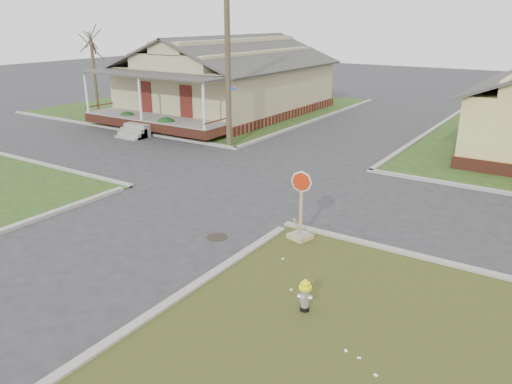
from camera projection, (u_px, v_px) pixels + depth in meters
The scene contains 11 objects.
ground at pixel (174, 217), 16.71m from camera, with size 120.00×120.00×0.00m, color #2C2C2E.
verge_far_left at pixel (206, 106), 37.64m from camera, with size 19.00×19.00×0.05m, color #253F16.
curbs at pixel (256, 179), 20.66m from camera, with size 80.00×40.00×0.12m, color #9B968C, non-canonical shape.
manhole at pixel (217, 237), 15.17m from camera, with size 0.64×0.64×0.01m, color black.
corner_house at pixel (227, 80), 34.31m from camera, with size 10.10×15.50×5.30m.
utility_pole at pixel (228, 54), 24.38m from camera, with size 1.80×0.28×9.00m.
tree_far_left at pixel (95, 76), 34.67m from camera, with size 0.22×0.22×4.90m, color #463B28.
fire_hydrant at pixel (305, 294), 11.14m from camera, with size 0.29×0.29×0.78m.
stop_sign at pixel (300, 224), 14.81m from camera, with size 0.60×0.59×2.12m.
hedge_left at pixel (128, 119), 29.94m from camera, with size 1.33×1.09×1.02m, color #153C17.
hedge_right at pixel (166, 126), 28.06m from camera, with size 1.37×1.12×1.05m, color #153C17.
Camera 1 is at (10.78, -11.47, 6.29)m, focal length 35.00 mm.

